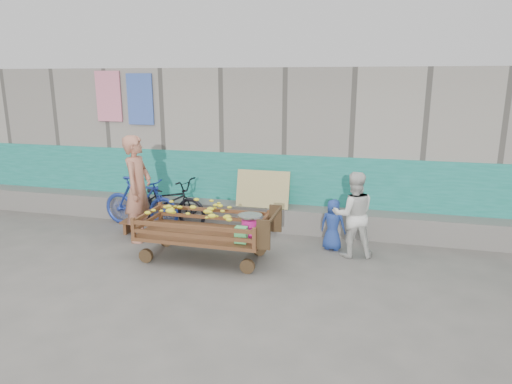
% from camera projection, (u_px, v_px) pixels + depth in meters
% --- Properties ---
extents(ground, '(80.00, 80.00, 0.00)m').
position_uv_depth(ground, '(206.00, 276.00, 6.66)').
color(ground, '#585651').
rests_on(ground, ground).
extents(building_wall, '(12.00, 3.50, 3.00)m').
position_uv_depth(building_wall, '(269.00, 140.00, 10.11)').
color(building_wall, gray).
rests_on(building_wall, ground).
extents(banana_cart, '(2.16, 0.99, 0.92)m').
position_uv_depth(banana_cart, '(201.00, 221.00, 7.15)').
color(banana_cart, '#51341F').
rests_on(banana_cart, ground).
extents(bench, '(0.96, 0.29, 0.24)m').
position_uv_depth(bench, '(147.00, 225.00, 8.39)').
color(bench, '#51341F').
rests_on(bench, ground).
extents(vendor_man, '(0.50, 0.71, 1.87)m').
position_uv_depth(vendor_man, '(138.00, 189.00, 7.95)').
color(vendor_man, '#BA755C').
rests_on(vendor_man, ground).
extents(woman, '(0.78, 0.67, 1.39)m').
position_uv_depth(woman, '(353.00, 215.00, 7.26)').
color(woman, silver).
rests_on(woman, ground).
extents(child, '(0.47, 0.35, 0.87)m').
position_uv_depth(child, '(333.00, 225.00, 7.60)').
color(child, navy).
rests_on(child, ground).
extents(bicycle_dark, '(1.91, 0.98, 0.96)m').
position_uv_depth(bicycle_dark, '(166.00, 201.00, 8.86)').
color(bicycle_dark, black).
rests_on(bicycle_dark, ground).
extents(bicycle_blue, '(1.66, 0.59, 0.97)m').
position_uv_depth(bicycle_blue, '(141.00, 202.00, 8.78)').
color(bicycle_blue, '#22399C').
rests_on(bicycle_blue, ground).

